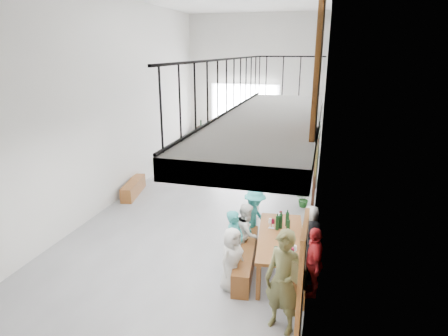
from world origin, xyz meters
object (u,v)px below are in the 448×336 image
(bench_inner, at_px, (246,258))
(serving_counter, at_px, (220,139))
(side_bench, at_px, (133,188))
(host_standing, at_px, (284,282))
(oak_barrel, at_px, (193,145))
(bicycle_near, at_px, (245,144))
(tasting_table, at_px, (280,240))

(bench_inner, height_order, serving_counter, serving_counter)
(side_bench, relative_size, host_standing, 0.89)
(serving_counter, bearing_deg, bench_inner, -69.52)
(oak_barrel, distance_m, bicycle_near, 2.10)
(oak_barrel, bearing_deg, bicycle_near, 11.60)
(tasting_table, xyz_separation_m, host_standing, (0.23, -1.49, 0.12))
(side_bench, bearing_deg, tasting_table, -32.43)
(tasting_table, height_order, host_standing, host_standing)
(side_bench, bearing_deg, bicycle_near, 65.48)
(tasting_table, xyz_separation_m, side_bench, (-4.70, 2.99, -0.50))
(serving_counter, bearing_deg, oak_barrel, -133.34)
(serving_counter, bearing_deg, bicycle_near, -19.82)
(bench_inner, distance_m, oak_barrel, 8.52)
(oak_barrel, height_order, bicycle_near, bicycle_near)
(tasting_table, relative_size, host_standing, 1.26)
(side_bench, bearing_deg, oak_barrel, 87.08)
(side_bench, height_order, host_standing, host_standing)
(tasting_table, relative_size, bench_inner, 1.06)
(bench_inner, xyz_separation_m, side_bench, (-4.05, 3.01, -0.02))
(side_bench, distance_m, host_standing, 6.68)
(serving_counter, relative_size, bicycle_near, 1.05)
(side_bench, relative_size, serving_counter, 0.76)
(tasting_table, height_order, side_bench, tasting_table)
(oak_barrel, xyz_separation_m, bicycle_near, (2.06, 0.42, 0.07))
(host_standing, bearing_deg, side_bench, 159.20)
(side_bench, xyz_separation_m, host_standing, (4.93, -4.48, 0.62))
(host_standing, relative_size, bicycle_near, 0.90)
(bench_inner, relative_size, host_standing, 1.20)
(tasting_table, xyz_separation_m, oak_barrel, (-4.46, 7.59, -0.29))
(bicycle_near, bearing_deg, host_standing, -161.26)
(bench_inner, height_order, host_standing, host_standing)
(serving_counter, xyz_separation_m, bicycle_near, (1.18, -0.46, -0.03))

